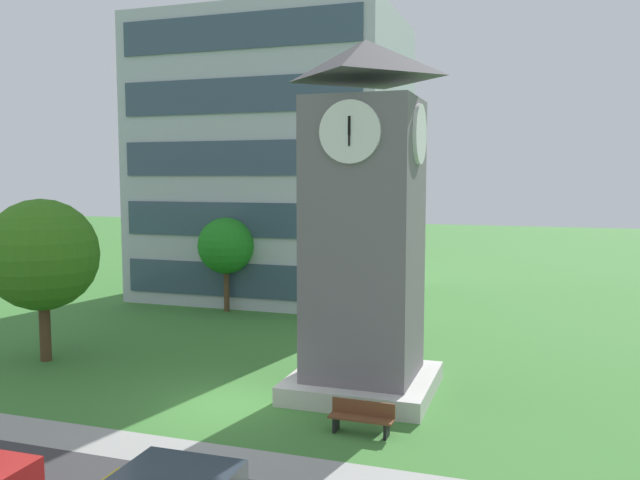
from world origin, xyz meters
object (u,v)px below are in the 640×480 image
at_px(park_bench, 362,417).
at_px(tree_by_building, 42,255).
at_px(tree_streetside, 226,246).
at_px(clock_tower, 364,238).

xyz_separation_m(park_bench, tree_by_building, (-13.37, 3.14, 3.63)).
relative_size(park_bench, tree_by_building, 0.29).
height_order(tree_by_building, tree_streetside, tree_by_building).
relative_size(park_bench, tree_streetside, 0.37).
xyz_separation_m(park_bench, tree_streetside, (-11.00, 13.79, 2.99)).
distance_m(park_bench, tree_streetside, 17.89).
bearing_deg(clock_tower, park_bench, -76.02).
xyz_separation_m(tree_by_building, tree_streetside, (2.37, 10.65, -0.64)).
bearing_deg(tree_by_building, park_bench, -13.23).
xyz_separation_m(clock_tower, tree_by_building, (-12.52, -0.29, -1.00)).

